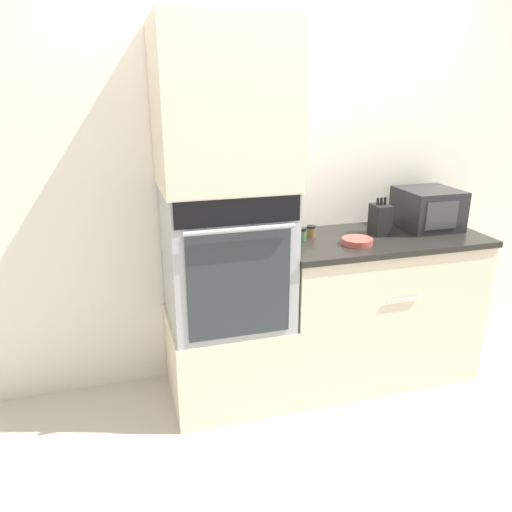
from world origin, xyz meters
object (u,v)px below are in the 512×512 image
Objects in this scene: wall_oven at (226,255)px; condiment_jar_near at (311,231)px; knife_block at (380,219)px; condiment_jar_mid at (302,235)px; bowl at (357,241)px; microwave at (428,209)px.

condiment_jar_near is at bearing 9.82° from wall_oven.
knife_block is 0.50m from condiment_jar_mid.
bowl is at bearing -146.58° from knife_block.
microwave is 0.86m from condiment_jar_mid.
microwave is at bearing 3.29° from wall_oven.
microwave reaches higher than condiment_jar_mid.
microwave is at bearing 18.13° from bowl.
knife_block is at bearing 33.42° from bowl.
bowl is at bearing -46.11° from condiment_jar_near.
microwave reaches higher than bowl.
wall_oven is 0.56m from condiment_jar_near.
condiment_jar_mid is at bearing 4.97° from wall_oven.
knife_block is 2.99× the size of condiment_jar_mid.
bowl is 0.29m from condiment_jar_near.
condiment_jar_near is at bearing 133.89° from bowl.
knife_block is 1.28× the size of bowl.
condiment_jar_near is (0.54, 0.09, 0.07)m from wall_oven.
bowl is at bearing -8.68° from wall_oven.
condiment_jar_mid is (-0.08, -0.05, 0.00)m from condiment_jar_near.
microwave reaches higher than condiment_jar_near.
knife_block reaches higher than condiment_jar_mid.
knife_block is 0.43m from condiment_jar_near.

